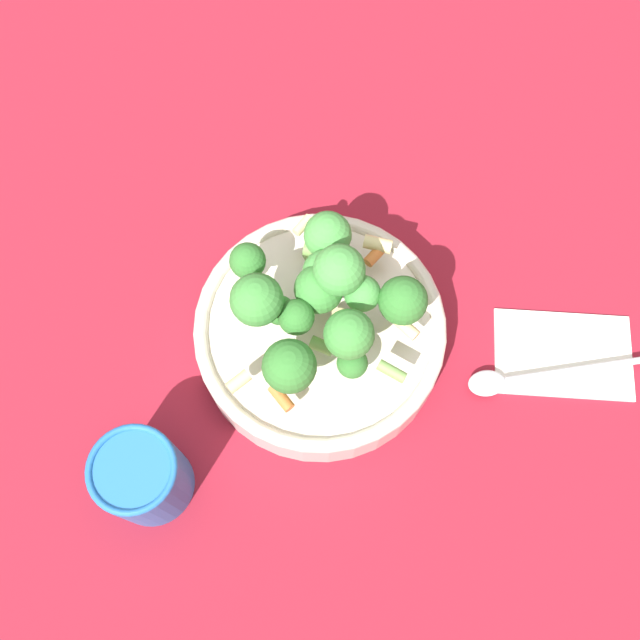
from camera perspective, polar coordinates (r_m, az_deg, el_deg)
name	(u,v)px	position (r m, az deg, el deg)	size (l,w,h in m)	color
ground_plane	(320,343)	(0.75, 0.00, -1.76)	(3.00, 3.00, 0.00)	maroon
bowl	(320,333)	(0.72, 0.00, -1.02)	(0.24, 0.24, 0.05)	beige
pasta_salad	(322,297)	(0.65, 0.19, 1.80)	(0.19, 0.18, 0.09)	#8CB766
cup	(143,477)	(0.68, -13.36, -11.55)	(0.08, 0.08, 0.09)	#2366B2
napkin	(564,354)	(0.78, 18.07, -2.47)	(0.10, 0.15, 0.01)	white
spoon	(527,377)	(0.75, 15.48, -4.22)	(0.03, 0.18, 0.01)	silver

